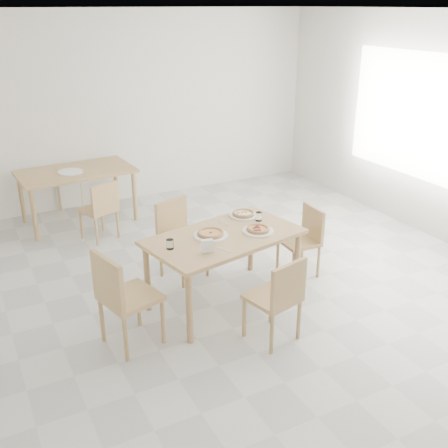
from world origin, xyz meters
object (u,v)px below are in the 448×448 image
chair_north (179,233)px  chair_west (121,294)px  pizza_margherita (211,233)px  napkin_holder (207,247)px  second_table (76,176)px  main_table (224,243)px  chair_back_s (101,207)px  tumbler_a (259,217)px  pizza_pepperoni (258,229)px  tumbler_b (170,244)px  plate_empty (70,172)px  plate_mushroom (243,215)px  chair_east (305,236)px  chair_back_n (63,175)px  chair_south (279,295)px  plate_margherita (211,235)px  plate_pepperoni (258,231)px  pizza_mushroom (243,213)px

chair_north → chair_west: 1.42m
chair_west → pizza_margherita: 1.08m
napkin_holder → chair_west: bearing=-169.9°
second_table → chair_west: bearing=-100.2°
main_table → napkin_holder: (-0.32, -0.28, 0.14)m
chair_north → chair_back_s: 1.42m
tumbler_a → chair_back_s: 2.28m
chair_north → tumbler_a: size_ratio=9.42×
pizza_pepperoni → tumbler_a: tumbler_a is taller
tumbler_b → plate_empty: 2.84m
plate_mushroom → chair_east: bearing=-15.6°
plate_mushroom → chair_west: bearing=-158.8°
chair_north → pizza_pepperoni: (0.50, -0.86, 0.28)m
tumbler_b → second_table: size_ratio=0.06×
chair_north → chair_back_n: size_ratio=1.10×
chair_south → plate_empty: (-0.98, 3.62, 0.28)m
chair_north → main_table: bearing=-96.1°
chair_north → plate_margherita: (0.04, -0.73, 0.25)m
plate_pepperoni → napkin_holder: size_ratio=2.40×
chair_east → plate_mushroom: (-0.68, 0.19, 0.31)m
chair_back_s → plate_pepperoni: bearing=94.3°
main_table → plate_margherita: size_ratio=4.89×
tumbler_b → pizza_margherita: bearing=9.8°
pizza_mushroom → napkin_holder: size_ratio=2.14×
pizza_pepperoni → tumbler_b: 0.92m
chair_back_s → chair_west: bearing=58.3°
plate_mushroom → pizza_pepperoni: (-0.08, -0.43, 0.02)m
pizza_margherita → pizza_pepperoni: same height
chair_west → plate_mushroom: 1.68m
plate_margherita → second_table: 2.90m
chair_west → chair_south: bearing=-129.4°
chair_east → plate_empty: (-1.97, 2.64, 0.31)m
plate_mushroom → pizza_pepperoni: size_ratio=1.02×
chair_north → pizza_margherita: (0.04, -0.73, 0.28)m
pizza_mushroom → chair_back_n: (-1.23, 3.35, -0.32)m
chair_south → chair_back_n: 4.62m
chair_back_n → plate_margherita: bearing=-88.0°
chair_east → chair_back_s: chair_back_s is taller
chair_back_n → tumbler_b: bearing=-95.2°
main_table → chair_east: (1.10, 0.15, -0.22)m
plate_mushroom → plate_empty: size_ratio=0.92×
plate_margherita → pizza_pepperoni: pizza_pepperoni is taller
pizza_mushroom → chair_back_s: size_ratio=0.35×
plate_mushroom → chair_north: bearing=143.5°
main_table → napkin_holder: bearing=-150.4°
chair_west → plate_pepperoni: 1.50m
main_table → pizza_margherita: (-0.13, 0.04, 0.11)m
plate_pepperoni → chair_back_s: chair_back_s is taller
pizza_margherita → plate_empty: 2.85m
pizza_margherita → tumbler_b: size_ratio=3.34×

